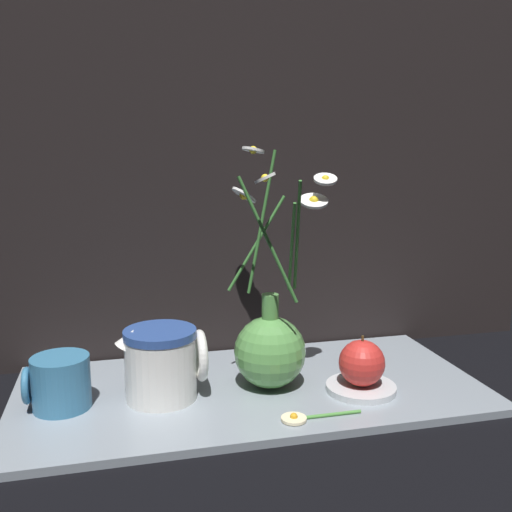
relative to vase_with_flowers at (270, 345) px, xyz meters
The scene contains 9 objects.
ground_plane 0.09m from the vase_with_flowers, 168.40° to the left, with size 6.00×6.00×0.00m, color black.
shelf 0.08m from the vase_with_flowers, 168.40° to the left, with size 0.73×0.35×0.01m.
backdrop_wall 0.51m from the vase_with_flowers, 98.94° to the left, with size 1.23×0.02×1.10m.
vase_with_flowers is the anchor object (origin of this frame).
yellow_mug 0.32m from the vase_with_flowers, behind, with size 0.09×0.08×0.08m.
ceramic_pitcher 0.17m from the vase_with_flowers, behind, with size 0.13×0.11×0.12m.
saucer_plate 0.16m from the vase_with_flowers, 21.72° to the right, with size 0.11×0.11×0.01m.
orange_fruit 0.14m from the vase_with_flowers, 21.72° to the right, with size 0.07×0.07×0.08m.
loose_daisy 0.14m from the vase_with_flowers, 83.29° to the right, with size 0.12×0.04×0.01m.
Camera 1 is at (-0.20, -0.83, 0.38)m, focal length 40.00 mm.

